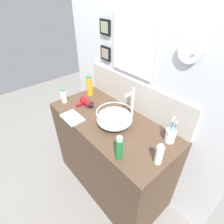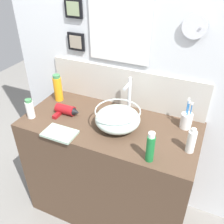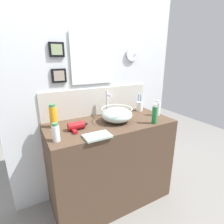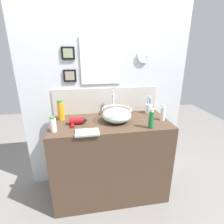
{
  "view_description": "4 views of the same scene",
  "coord_description": "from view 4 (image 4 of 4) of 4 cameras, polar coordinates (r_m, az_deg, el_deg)",
  "views": [
    {
      "loc": [
        0.9,
        -0.77,
        1.81
      ],
      "look_at": [
        0.02,
        0.0,
        0.98
      ],
      "focal_mm": 28.0,
      "sensor_mm": 36.0,
      "label": 1
    },
    {
      "loc": [
        0.58,
        -1.24,
        1.87
      ],
      "look_at": [
        0.02,
        0.0,
        0.98
      ],
      "focal_mm": 40.0,
      "sensor_mm": 36.0,
      "label": 2
    },
    {
      "loc": [
        -0.73,
        -1.38,
        1.48
      ],
      "look_at": [
        0.02,
        0.0,
        0.98
      ],
      "focal_mm": 28.0,
      "sensor_mm": 36.0,
      "label": 3
    },
    {
      "loc": [
        -0.26,
        -1.63,
        1.57
      ],
      "look_at": [
        0.02,
        0.0,
        0.98
      ],
      "focal_mm": 28.0,
      "sensor_mm": 36.0,
      "label": 4
    }
  ],
  "objects": [
    {
      "name": "faucet",
      "position": [
        1.91,
        0.45,
        3.42
      ],
      "size": [
        0.02,
        0.11,
        0.27
      ],
      "color": "silver",
      "rests_on": "vanity_counter"
    },
    {
      "name": "spray_bottle",
      "position": [
        1.62,
        -18.69,
        -3.89
      ],
      "size": [
        0.05,
        0.05,
        0.14
      ],
      "color": "white",
      "rests_on": "vanity_counter"
    },
    {
      "name": "vanity_counter",
      "position": [
        2.0,
        -0.58,
        -14.85
      ],
      "size": [
        1.2,
        0.57,
        0.88
      ],
      "primitive_type": "cube",
      "color": "#4C3828",
      "rests_on": "ground"
    },
    {
      "name": "toothbrush_cup",
      "position": [
        2.04,
        11.88,
        1.1
      ],
      "size": [
        0.07,
        0.07,
        0.21
      ],
      "color": "white",
      "rests_on": "vanity_counter"
    },
    {
      "name": "glass_bowl_sink",
      "position": [
        1.76,
        1.56,
        -0.97
      ],
      "size": [
        0.29,
        0.29,
        0.14
      ],
      "color": "silver",
      "rests_on": "vanity_counter"
    },
    {
      "name": "lotion_bottle",
      "position": [
        1.86,
        16.27,
        -0.42
      ],
      "size": [
        0.05,
        0.05,
        0.16
      ],
      "color": "white",
      "rests_on": "vanity_counter"
    },
    {
      "name": "hand_towel",
      "position": [
        1.55,
        -8.1,
        -6.61
      ],
      "size": [
        0.21,
        0.14,
        0.02
      ],
      "primitive_type": "cube",
      "color": "#99B29E",
      "rests_on": "vanity_counter"
    },
    {
      "name": "shampoo_bottle",
      "position": [
        1.64,
        12.67,
        -2.23
      ],
      "size": [
        0.05,
        0.05,
        0.19
      ],
      "color": "#197233",
      "rests_on": "vanity_counter"
    },
    {
      "name": "hair_drier",
      "position": [
        1.74,
        -11.18,
        -2.91
      ],
      "size": [
        0.18,
        0.13,
        0.07
      ],
      "color": "maroon",
      "rests_on": "vanity_counter"
    },
    {
      "name": "ground_plane",
      "position": [
        2.27,
        -0.54,
        -24.07
      ],
      "size": [
        6.0,
        6.0,
        0.0
      ],
      "primitive_type": "plane",
      "color": "gray"
    },
    {
      "name": "soap_dispenser",
      "position": [
        1.87,
        -16.37,
        0.54
      ],
      "size": [
        0.06,
        0.06,
        0.21
      ],
      "color": "orange",
      "rests_on": "vanity_counter"
    },
    {
      "name": "back_panel",
      "position": [
        1.98,
        -2.14,
        10.72
      ],
      "size": [
        1.85,
        0.1,
        2.53
      ],
      "color": "silver",
      "rests_on": "ground"
    }
  ]
}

